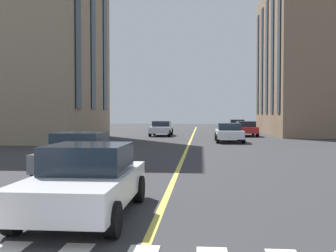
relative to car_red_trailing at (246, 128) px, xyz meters
name	(u,v)px	position (x,y,z in m)	size (l,w,h in m)	color
lane_centre_line	(186,151)	(-14.83, 4.90, -0.70)	(80.00, 0.16, 0.01)	#D8C64C
car_red_trailing	(246,128)	(0.00, 0.00, 0.00)	(4.40, 1.95, 1.37)	#B21E1E
car_grey_near	(79,154)	(-23.57, 8.09, 0.00)	(3.90, 1.89, 1.40)	slate
car_white_parked_a	(229,132)	(-7.92, 2.08, 0.00)	(4.40, 1.95, 1.37)	silver
car_black_far	(237,126)	(9.01, 0.00, 0.00)	(3.90, 1.89, 1.40)	black
car_white_parked_b	(87,180)	(-28.56, 6.32, 0.00)	(3.90, 1.89, 1.40)	silver
car_white_mid	(161,128)	(-0.28, 7.80, 0.00)	(4.40, 1.95, 1.37)	silver
building_left_near	(8,31)	(-6.96, 19.16, 7.82)	(10.94, 13.64, 17.05)	gray
building_right_near	(320,59)	(4.25, -7.84, 6.86)	(15.73, 10.61, 15.12)	#846B51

